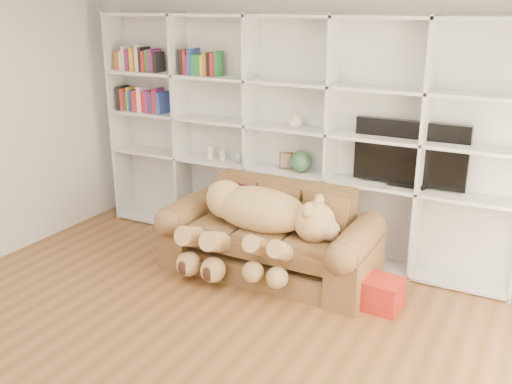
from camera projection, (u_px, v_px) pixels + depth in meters
The scene contains 14 objects.
floor at pixel (154, 361), 4.16m from camera, with size 5.00×5.00×0.00m, color brown.
wall_back at pixel (298, 120), 5.83m from camera, with size 5.00×0.02×2.70m, color white.
bookshelf at pixel (271, 124), 5.83m from camera, with size 4.43×0.35×2.40m.
sofa at pixel (270, 241), 5.45m from camera, with size 2.02×0.87×0.85m.
teddy_bear at pixel (256, 220), 5.26m from camera, with size 1.42×0.80×0.83m.
throw_pillow at pixel (238, 201), 5.67m from camera, with size 0.36×0.12×0.36m, color #560E24.
gift_box at pixel (381, 294), 4.85m from camera, with size 0.33×0.31×0.27m, color red.
tv at pixel (410, 154), 5.23m from camera, with size 1.04×0.18×0.61m.
picture_frame at pixel (286, 160), 5.80m from camera, with size 0.14×0.03×0.18m, color #53361C.
green_vase at pixel (301, 161), 5.73m from camera, with size 0.22×0.22×0.22m, color #305D39.
figurine_tall at pixel (210, 152), 6.22m from camera, with size 0.07×0.07×0.15m, color silver.
figurine_short at pixel (223, 155), 6.15m from camera, with size 0.07×0.07×0.11m, color silver.
snow_globe at pixel (238, 157), 6.07m from camera, with size 0.11×0.11×0.11m, color silver.
shelf_vase at pixel (295, 119), 5.62m from camera, with size 0.16×0.16×0.16m, color beige.
Camera 1 is at (2.34, -2.78, 2.49)m, focal length 40.00 mm.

